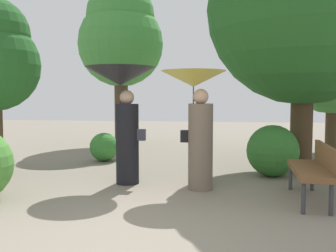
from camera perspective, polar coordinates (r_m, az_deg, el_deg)
ground_plane at (r=4.28m, az=-6.25°, el=-16.47°), size 40.00×40.00×0.00m
person_left at (r=6.69m, az=-6.82°, el=4.17°), size 1.22×1.22×2.05m
person_right at (r=6.22m, az=4.33°, el=2.62°), size 1.07×1.07×1.95m
park_bench at (r=5.94m, az=21.22°, el=-5.74°), size 0.56×1.52×0.83m
tree_near_right at (r=11.35m, az=23.73°, el=10.39°), size 2.99×2.99×4.45m
tree_mid_left at (r=12.28m, az=-7.13°, el=13.32°), size 2.67×2.67×5.11m
bush_path_left at (r=9.18m, az=-9.60°, el=-3.13°), size 0.68×0.68×0.68m
bush_path_right at (r=7.56m, az=15.45°, el=-3.61°), size 0.99×0.99×0.99m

